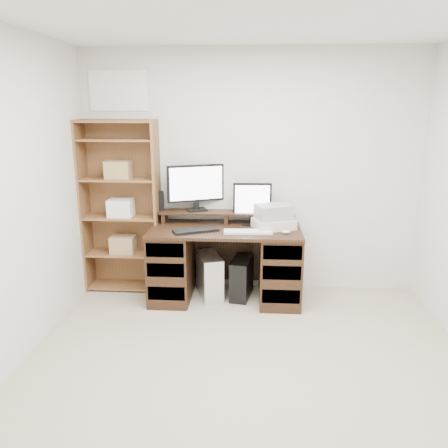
# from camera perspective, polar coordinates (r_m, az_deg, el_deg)

# --- Properties ---
(room) EXTENTS (3.54, 4.04, 2.54)m
(room) POSITION_cam_1_polar(r_m,az_deg,el_deg) (2.63, 3.32, 0.27)
(room) COLOR tan
(room) RESTS_ON ground
(desk) EXTENTS (1.50, 0.70, 0.75)m
(desk) POSITION_cam_1_polar(r_m,az_deg,el_deg) (4.46, 0.17, -5.01)
(desk) COLOR black
(desk) RESTS_ON ground
(riser_shelf) EXTENTS (1.40, 0.22, 0.12)m
(riser_shelf) POSITION_cam_1_polar(r_m,az_deg,el_deg) (4.53, 0.33, 1.30)
(riser_shelf) COLOR black
(riser_shelf) RESTS_ON desk
(monitor_wide) EXTENTS (0.57, 0.26, 0.48)m
(monitor_wide) POSITION_cam_1_polar(r_m,az_deg,el_deg) (4.55, -3.69, 5.10)
(monitor_wide) COLOR black
(monitor_wide) RESTS_ON riser_shelf
(monitor_small) EXTENTS (0.39, 0.15, 0.43)m
(monitor_small) POSITION_cam_1_polar(r_m,az_deg,el_deg) (4.46, 3.71, 2.89)
(monitor_small) COLOR black
(monitor_small) RESTS_ON desk
(speaker) EXTENTS (0.09, 0.09, 0.20)m
(speaker) POSITION_cam_1_polar(r_m,az_deg,el_deg) (4.62, -8.32, 3.03)
(speaker) COLOR black
(speaker) RESTS_ON riser_shelf
(keyboard_black) EXTENTS (0.46, 0.31, 0.02)m
(keyboard_black) POSITION_cam_1_polar(r_m,az_deg,el_deg) (4.23, -3.71, -0.85)
(keyboard_black) COLOR black
(keyboard_black) RESTS_ON desk
(keyboard_white) EXTENTS (0.47, 0.16, 0.02)m
(keyboard_white) POSITION_cam_1_polar(r_m,az_deg,el_deg) (4.19, 3.15, -1.02)
(keyboard_white) COLOR silver
(keyboard_white) RESTS_ON desk
(mouse) EXTENTS (0.10, 0.09, 0.03)m
(mouse) POSITION_cam_1_polar(r_m,az_deg,el_deg) (4.20, 8.08, -1.02)
(mouse) COLOR silver
(mouse) RESTS_ON desk
(printer) EXTENTS (0.46, 0.40, 0.09)m
(printer) POSITION_cam_1_polar(r_m,az_deg,el_deg) (4.36, 6.50, 0.04)
(printer) COLOR beige
(printer) RESTS_ON desk
(basket) EXTENTS (0.40, 0.35, 0.15)m
(basket) POSITION_cam_1_polar(r_m,az_deg,el_deg) (4.33, 6.54, 1.58)
(basket) COLOR gray
(basket) RESTS_ON printer
(tower_silver) EXTENTS (0.33, 0.49, 0.45)m
(tower_silver) POSITION_cam_1_polar(r_m,az_deg,el_deg) (4.57, -1.92, -6.74)
(tower_silver) COLOR silver
(tower_silver) RESTS_ON ground
(tower_black) EXTENTS (0.25, 0.44, 0.41)m
(tower_black) POSITION_cam_1_polar(r_m,az_deg,el_deg) (4.56, 2.31, -7.03)
(tower_black) COLOR black
(tower_black) RESTS_ON ground
(bookshelf) EXTENTS (0.80, 0.30, 1.80)m
(bookshelf) POSITION_cam_1_polar(r_m,az_deg,el_deg) (4.71, -13.24, 2.36)
(bookshelf) COLOR brown
(bookshelf) RESTS_ON ground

